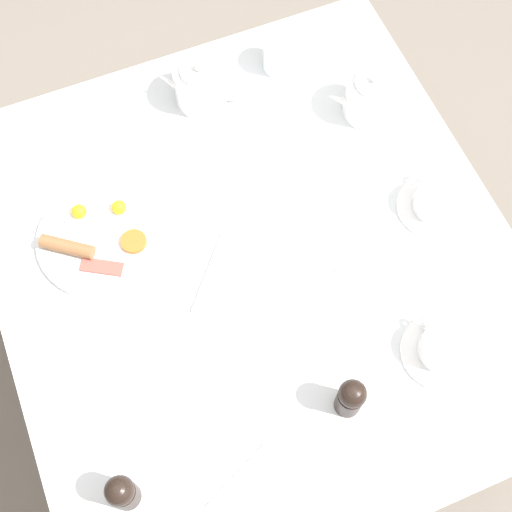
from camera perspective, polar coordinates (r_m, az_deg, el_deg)
The scene contains 13 objects.
ground_plane at distance 2.09m, azimuth 0.00°, elevation -8.48°, with size 8.00×8.00×0.00m, color #70665B.
table at distance 1.47m, azimuth 0.00°, elevation -1.37°, with size 1.01×1.10×0.72m.
breakfast_plate at distance 1.46m, azimuth -12.40°, elevation 1.53°, with size 0.26×0.26×0.04m.
teapot_near at distance 1.58m, azimuth 9.21°, elevation 12.47°, with size 0.19×0.11×0.12m.
teapot_far at distance 1.58m, azimuth -4.42°, elevation 13.45°, with size 0.18×0.11×0.12m.
teacup_with_saucer_left at distance 1.49m, azimuth 14.15°, elevation 4.30°, with size 0.15×0.15×0.06m.
teacup_with_saucer_right at distance 1.37m, azimuth 14.72°, elevation -7.09°, with size 0.15×0.15×0.06m.
water_glass_tall at distance 1.64m, azimuth 1.96°, elevation 15.84°, with size 0.08×0.08×0.08m.
pepper_grinder at distance 1.28m, azimuth 7.58°, elevation -11.16°, with size 0.05×0.05×0.11m.
salt_grinder at distance 1.26m, azimuth -10.65°, elevation -18.12°, with size 0.05×0.05×0.11m.
napkin_folded at distance 1.39m, azimuth -1.20°, elevation -2.08°, with size 0.22×0.23×0.01m.
fork_by_plate at distance 1.41m, azimuth 9.55°, elevation -1.96°, with size 0.14×0.11×0.00m.
knife_by_plate at distance 1.30m, azimuth -1.16°, elevation -17.03°, with size 0.18×0.09×0.00m.
Camera 1 is at (0.22, 0.54, 2.01)m, focal length 50.00 mm.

